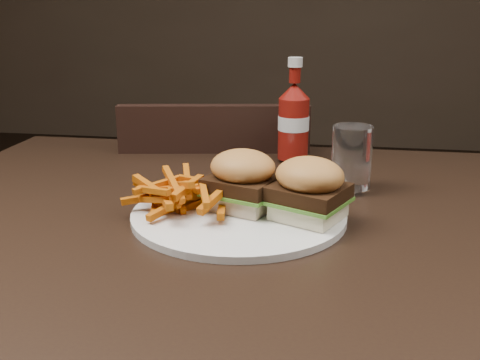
# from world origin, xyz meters

# --- Properties ---
(dining_table) EXTENTS (1.20, 0.80, 0.04)m
(dining_table) POSITION_xyz_m (0.00, 0.00, 0.73)
(dining_table) COLOR black
(dining_table) RESTS_ON ground
(chair_far) EXTENTS (0.44, 0.44, 0.04)m
(chair_far) POSITION_xyz_m (-0.22, 0.50, 0.43)
(chair_far) COLOR black
(chair_far) RESTS_ON ground
(plate) EXTENTS (0.29, 0.29, 0.01)m
(plate) POSITION_xyz_m (-0.09, -0.01, 0.76)
(plate) COLOR white
(plate) RESTS_ON dining_table
(sandwich_half_a) EXTENTS (0.10, 0.10, 0.02)m
(sandwich_half_a) POSITION_xyz_m (-0.08, 0.01, 0.77)
(sandwich_half_a) COLOR beige
(sandwich_half_a) RESTS_ON plate
(sandwich_half_b) EXTENTS (0.10, 0.10, 0.02)m
(sandwich_half_b) POSITION_xyz_m (0.01, -0.02, 0.77)
(sandwich_half_b) COLOR #FDEAC1
(sandwich_half_b) RESTS_ON plate
(fries_pile) EXTENTS (0.13, 0.13, 0.05)m
(fries_pile) POSITION_xyz_m (-0.16, -0.00, 0.78)
(fries_pile) COLOR #AE4C0F
(fries_pile) RESTS_ON plate
(ketchup_bottle) EXTENTS (0.06, 0.06, 0.11)m
(ketchup_bottle) POSITION_xyz_m (-0.04, 0.29, 0.81)
(ketchup_bottle) COLOR maroon
(ketchup_bottle) RESTS_ON dining_table
(tumbler) EXTENTS (0.06, 0.06, 0.09)m
(tumbler) POSITION_xyz_m (0.06, 0.13, 0.81)
(tumbler) COLOR white
(tumbler) RESTS_ON dining_table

